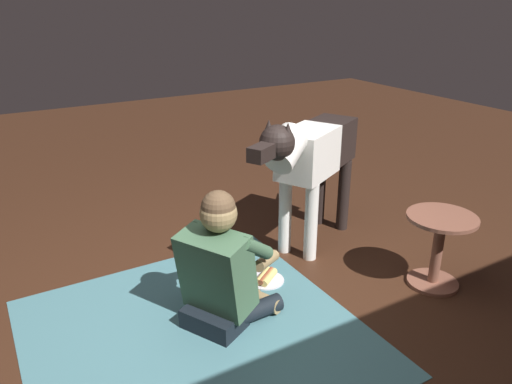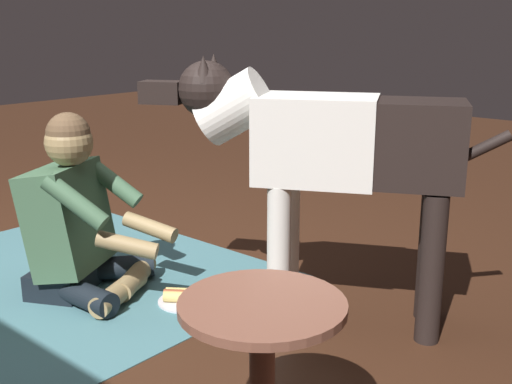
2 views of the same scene
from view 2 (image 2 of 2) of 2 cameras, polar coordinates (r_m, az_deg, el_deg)
ground_plane at (r=3.09m, az=-17.27°, el=-8.77°), size 13.56×13.56×0.00m
area_rug at (r=3.21m, az=-18.40°, el=-7.89°), size 1.82×1.83×0.01m
person_sitting_on_floor at (r=2.96m, az=-15.78°, el=-2.60°), size 0.71×0.63×0.84m
large_dog at (r=2.52m, az=6.57°, el=3.77°), size 1.33×0.77×1.09m
hot_dog_on_plate at (r=2.87m, az=-6.41°, el=-9.46°), size 0.25×0.25×0.06m
round_side_table at (r=1.77m, az=0.56°, el=-15.75°), size 0.45×0.45×0.51m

